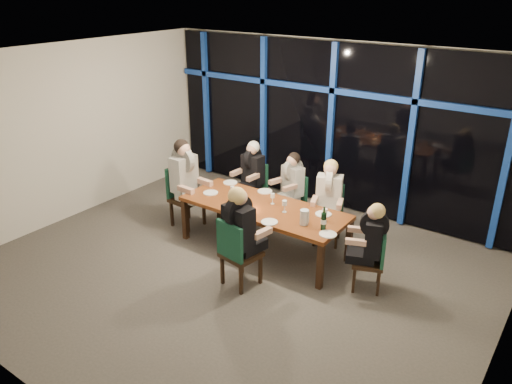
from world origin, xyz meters
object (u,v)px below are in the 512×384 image
(diner_far_mid, at_px, (291,179))
(diner_far_right, at_px, (329,190))
(chair_far_left, at_px, (254,185))
(diner_end_left, at_px, (185,171))
(chair_far_right, at_px, (328,210))
(wine_bottle, at_px, (324,221))
(diner_near_mid, at_px, (241,222))
(chair_near_mid, at_px, (236,250))
(diner_far_left, at_px, (252,167))
(diner_end_right, at_px, (371,234))
(chair_far_mid, at_px, (294,197))
(chair_end_right, at_px, (374,258))
(dining_table, at_px, (264,210))
(water_pitcher, at_px, (304,217))
(chair_end_left, at_px, (183,193))

(diner_far_mid, height_order, diner_far_right, diner_far_right)
(chair_far_left, distance_m, diner_end_left, 1.37)
(chair_far_left, relative_size, chair_far_right, 0.96)
(chair_far_left, bearing_deg, wine_bottle, -27.03)
(chair_far_left, relative_size, diner_far_right, 0.99)
(diner_far_mid, bearing_deg, diner_near_mid, -60.61)
(chair_far_right, height_order, diner_far_right, diner_far_right)
(diner_far_mid, bearing_deg, chair_near_mid, -61.46)
(diner_far_left, height_order, diner_end_right, diner_far_left)
(diner_far_left, distance_m, diner_far_right, 1.65)
(diner_near_mid, bearing_deg, diner_far_mid, -68.63)
(chair_far_mid, relative_size, diner_far_mid, 1.03)
(chair_end_right, distance_m, diner_near_mid, 1.86)
(diner_far_right, bearing_deg, dining_table, -151.45)
(diner_end_left, distance_m, water_pitcher, 2.36)
(diner_end_right, xyz_separation_m, diner_near_mid, (-1.46, -0.92, 0.12))
(chair_far_left, height_order, chair_end_right, chair_far_left)
(dining_table, distance_m, diner_far_right, 1.07)
(chair_far_left, xyz_separation_m, chair_far_mid, (0.83, 0.00, -0.02))
(chair_far_mid, relative_size, diner_near_mid, 0.90)
(chair_end_left, distance_m, diner_near_mid, 2.16)
(dining_table, xyz_separation_m, diner_end_right, (1.76, -0.05, 0.15))
(chair_far_left, height_order, wine_bottle, wine_bottle)
(diner_end_right, bearing_deg, chair_end_right, 90.00)
(dining_table, bearing_deg, diner_far_right, 48.68)
(chair_far_mid, height_order, diner_end_left, diner_end_left)
(diner_end_left, bearing_deg, diner_near_mid, -113.11)
(chair_near_mid, distance_m, diner_far_right, 1.92)
(wine_bottle, bearing_deg, chair_near_mid, -132.65)
(diner_end_right, bearing_deg, diner_far_mid, -140.61)
(dining_table, distance_m, diner_near_mid, 1.05)
(chair_end_left, xyz_separation_m, chair_end_right, (3.46, 0.03, -0.10))
(chair_far_mid, distance_m, diner_far_right, 0.95)
(wine_bottle, bearing_deg, chair_end_left, 177.86)
(diner_end_left, relative_size, wine_bottle, 3.00)
(diner_end_right, bearing_deg, chair_far_right, -151.34)
(water_pitcher, bearing_deg, chair_far_mid, 146.29)
(diner_far_left, bearing_deg, chair_end_right, -16.23)
(chair_far_right, bearing_deg, diner_near_mid, -121.46)
(chair_end_left, xyz_separation_m, diner_end_left, (0.09, -0.00, 0.41))
(chair_far_right, height_order, diner_end_right, diner_end_right)
(diner_far_mid, xyz_separation_m, wine_bottle, (1.24, -1.16, 0.04))
(water_pitcher, bearing_deg, chair_end_right, 28.51)
(chair_near_mid, bearing_deg, water_pitcher, -112.20)
(chair_far_mid, height_order, chair_near_mid, chair_near_mid)
(chair_end_right, xyz_separation_m, water_pitcher, (-1.01, -0.15, 0.38))
(diner_far_mid, bearing_deg, chair_far_mid, 90.00)
(chair_far_right, relative_size, diner_end_left, 0.93)
(chair_far_left, height_order, chair_far_right, chair_far_right)
(diner_far_mid, distance_m, diner_end_left, 1.77)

